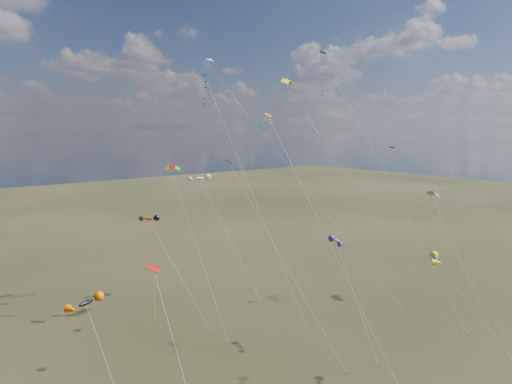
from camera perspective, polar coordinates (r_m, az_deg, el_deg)
diamond_black_high at (r=72.90m, az=9.25°, el=12.81°), size 3.28×24.85×38.26m
diamond_navy_tall at (r=67.93m, az=-5.52°, el=10.52°), size 2.12×22.05×34.43m
diamond_black_mid at (r=56.09m, az=0.76°, el=-3.75°), size 3.37×18.56×22.47m
diamond_red_low at (r=39.18m, az=-12.30°, el=-13.04°), size 1.51×11.24×15.55m
diamond_navy_right at (r=71.46m, az=17.05°, el=2.13°), size 0.82×18.45×23.79m
diamond_orange_center at (r=47.51m, az=6.90°, el=-1.51°), size 5.31×15.86×28.15m
parafoil_yellow at (r=66.07m, az=4.05°, el=13.73°), size 12.34×22.91×34.01m
parafoil_blue_white at (r=72.86m, az=-5.56°, el=15.88°), size 16.36×27.85×37.48m
parafoil_striped at (r=75.91m, az=21.38°, el=-0.05°), size 4.90×12.84×17.37m
parafoil_tricolor at (r=62.62m, az=-10.38°, el=3.00°), size 2.31×12.41×21.92m
novelty_black_orange at (r=46.28m, az=-20.48°, el=-12.88°), size 3.62×7.17×11.10m
novelty_orange_black at (r=65.90m, az=-13.25°, el=-3.30°), size 4.65×11.76×14.45m
novelty_white_purple at (r=56.19m, az=10.08°, el=-6.10°), size 1.44×8.28×13.55m
novelty_redwhite_stripe at (r=71.94m, az=-7.02°, el=1.68°), size 6.98×9.61×19.33m
novelty_blue_yellow at (r=50.99m, az=21.59°, el=-7.81°), size 6.15×10.90×13.75m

